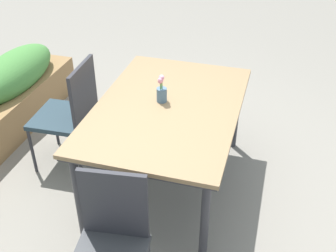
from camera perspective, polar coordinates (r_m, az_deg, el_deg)
The scene contains 5 objects.
ground_plane at distance 3.63m, azimuth -0.67°, elevation -7.80°, with size 12.00×12.00×0.00m, color gray.
dining_table at distance 3.19m, azimuth -0.00°, elevation 1.83°, with size 1.58×1.07×0.79m.
chair_far_side at distance 3.63m, azimuth -13.15°, elevation 2.13°, with size 0.50×0.50×0.99m.
chair_end_left at distance 2.48m, azimuth -7.80°, elevation -15.34°, with size 0.47×0.47×0.96m.
flower_vase at distance 3.16m, azimuth -0.88°, elevation 4.86°, with size 0.08×0.08×0.22m.
Camera 1 is at (-2.59, -0.79, 2.42)m, focal length 44.45 mm.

